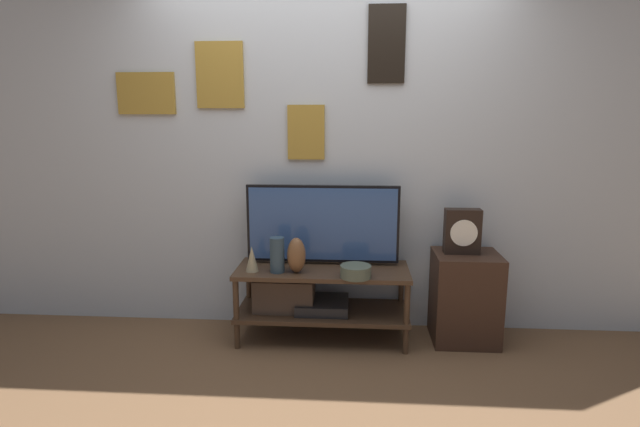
# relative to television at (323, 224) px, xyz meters

# --- Properties ---
(ground_plane) EXTENTS (12.00, 12.00, 0.00)m
(ground_plane) POSITION_rel_television_xyz_m (0.01, -0.38, -0.80)
(ground_plane) COLOR brown
(wall_back) EXTENTS (6.40, 0.08, 2.70)m
(wall_back) POSITION_rel_television_xyz_m (-0.00, 0.18, 0.55)
(wall_back) COLOR #B2BCC6
(wall_back) RESTS_ON ground_plane
(media_console) EXTENTS (1.19, 0.47, 0.51)m
(media_console) POSITION_rel_television_xyz_m (-0.09, -0.10, -0.48)
(media_console) COLOR #422D1E
(media_console) RESTS_ON ground_plane
(television) EXTENTS (1.07, 0.05, 0.56)m
(television) POSITION_rel_television_xyz_m (0.00, 0.00, 0.00)
(television) COLOR black
(television) RESTS_ON media_console
(vase_tall_ceramic) EXTENTS (0.10, 0.10, 0.24)m
(vase_tall_ceramic) POSITION_rel_television_xyz_m (-0.29, -0.21, -0.17)
(vase_tall_ceramic) COLOR #2D4251
(vase_tall_ceramic) RESTS_ON media_console
(vase_slim_bronze) EXTENTS (0.09, 0.09, 0.17)m
(vase_slim_bronze) POSITION_rel_television_xyz_m (-0.47, -0.20, -0.20)
(vase_slim_bronze) COLOR tan
(vase_slim_bronze) RESTS_ON media_console
(vase_wide_bowl) EXTENTS (0.20, 0.20, 0.08)m
(vase_wide_bowl) POSITION_rel_television_xyz_m (0.23, -0.28, -0.25)
(vase_wide_bowl) COLOR #4C5647
(vase_wide_bowl) RESTS_ON media_console
(vase_urn_stoneware) EXTENTS (0.12, 0.11, 0.24)m
(vase_urn_stoneware) POSITION_rel_television_xyz_m (-0.16, -0.21, -0.17)
(vase_urn_stoneware) COLOR brown
(vase_urn_stoneware) RESTS_ON media_console
(side_table) EXTENTS (0.44, 0.39, 0.62)m
(side_table) POSITION_rel_television_xyz_m (0.99, -0.07, -0.49)
(side_table) COLOR #382319
(side_table) RESTS_ON ground_plane
(mantel_clock) EXTENTS (0.24, 0.11, 0.31)m
(mantel_clock) POSITION_rel_television_xyz_m (0.95, -0.05, -0.03)
(mantel_clock) COLOR black
(mantel_clock) RESTS_ON side_table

